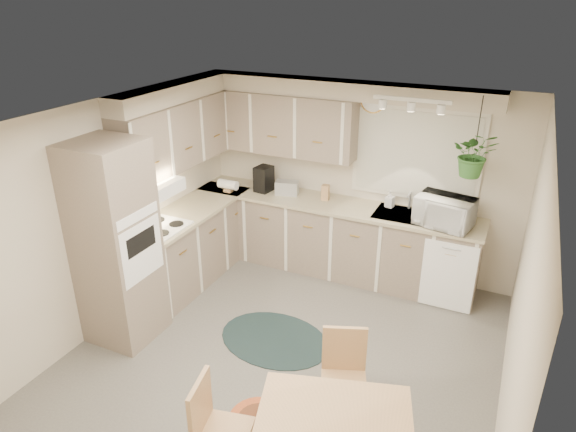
% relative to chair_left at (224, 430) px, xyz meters
% --- Properties ---
extents(floor, '(4.20, 4.20, 0.00)m').
position_rel_chair_left_xyz_m(floor, '(-0.18, 1.42, -0.42)').
color(floor, '#69655C').
rests_on(floor, ground).
extents(ceiling, '(4.20, 4.20, 0.00)m').
position_rel_chair_left_xyz_m(ceiling, '(-0.18, 1.42, 1.98)').
color(ceiling, white).
rests_on(ceiling, wall_back).
extents(wall_back, '(4.00, 0.04, 2.40)m').
position_rel_chair_left_xyz_m(wall_back, '(-0.18, 3.52, 0.78)').
color(wall_back, beige).
rests_on(wall_back, floor).
extents(wall_front, '(4.00, 0.04, 2.40)m').
position_rel_chair_left_xyz_m(wall_front, '(-0.18, -0.68, 0.78)').
color(wall_front, beige).
rests_on(wall_front, floor).
extents(wall_left, '(0.04, 4.20, 2.40)m').
position_rel_chair_left_xyz_m(wall_left, '(-2.18, 1.42, 0.78)').
color(wall_left, beige).
rests_on(wall_left, floor).
extents(wall_right, '(0.04, 4.20, 2.40)m').
position_rel_chair_left_xyz_m(wall_right, '(1.82, 1.42, 0.78)').
color(wall_right, beige).
rests_on(wall_right, floor).
extents(base_cab_left, '(0.60, 1.85, 0.90)m').
position_rel_chair_left_xyz_m(base_cab_left, '(-1.88, 2.30, 0.03)').
color(base_cab_left, gray).
rests_on(base_cab_left, floor).
extents(base_cab_back, '(3.60, 0.60, 0.90)m').
position_rel_chair_left_xyz_m(base_cab_back, '(-0.38, 3.22, 0.03)').
color(base_cab_back, gray).
rests_on(base_cab_back, floor).
extents(counter_left, '(0.64, 1.89, 0.04)m').
position_rel_chair_left_xyz_m(counter_left, '(-1.87, 2.30, 0.50)').
color(counter_left, tan).
rests_on(counter_left, base_cab_left).
extents(counter_back, '(3.64, 0.64, 0.04)m').
position_rel_chair_left_xyz_m(counter_back, '(-0.38, 3.21, 0.50)').
color(counter_back, tan).
rests_on(counter_back, base_cab_back).
extents(oven_stack, '(0.65, 0.65, 2.10)m').
position_rel_chair_left_xyz_m(oven_stack, '(-1.86, 1.05, 0.63)').
color(oven_stack, gray).
rests_on(oven_stack, floor).
extents(wall_oven_face, '(0.02, 0.56, 0.58)m').
position_rel_chair_left_xyz_m(wall_oven_face, '(-1.54, 1.05, 0.63)').
color(wall_oven_face, white).
rests_on(wall_oven_face, oven_stack).
extents(upper_cab_left, '(0.35, 2.00, 0.75)m').
position_rel_chair_left_xyz_m(upper_cab_left, '(-2.01, 2.42, 1.41)').
color(upper_cab_left, gray).
rests_on(upper_cab_left, wall_left).
extents(upper_cab_back, '(2.00, 0.35, 0.75)m').
position_rel_chair_left_xyz_m(upper_cab_back, '(-1.18, 3.35, 1.41)').
color(upper_cab_back, gray).
rests_on(upper_cab_back, wall_back).
extents(soffit_left, '(0.30, 2.00, 0.20)m').
position_rel_chair_left_xyz_m(soffit_left, '(-2.03, 2.42, 1.88)').
color(soffit_left, beige).
rests_on(soffit_left, wall_left).
extents(soffit_back, '(3.60, 0.30, 0.20)m').
position_rel_chair_left_xyz_m(soffit_back, '(-0.38, 3.37, 1.88)').
color(soffit_back, beige).
rests_on(soffit_back, wall_back).
extents(cooktop, '(0.52, 0.58, 0.02)m').
position_rel_chair_left_xyz_m(cooktop, '(-1.86, 1.72, 0.53)').
color(cooktop, white).
rests_on(cooktop, counter_left).
extents(range_hood, '(0.40, 0.60, 0.14)m').
position_rel_chair_left_xyz_m(range_hood, '(-1.88, 1.72, 0.98)').
color(range_hood, white).
rests_on(range_hood, upper_cab_left).
extents(window_blinds, '(1.40, 0.02, 1.00)m').
position_rel_chair_left_xyz_m(window_blinds, '(0.52, 3.49, 1.18)').
color(window_blinds, silver).
rests_on(window_blinds, wall_back).
extents(window_frame, '(1.50, 0.02, 1.10)m').
position_rel_chair_left_xyz_m(window_frame, '(0.52, 3.50, 1.18)').
color(window_frame, silver).
rests_on(window_frame, wall_back).
extents(sink, '(0.70, 0.48, 0.10)m').
position_rel_chair_left_xyz_m(sink, '(0.52, 3.22, 0.48)').
color(sink, '#B3B6BC').
rests_on(sink, counter_back).
extents(dishwasher_front, '(0.58, 0.02, 0.83)m').
position_rel_chair_left_xyz_m(dishwasher_front, '(1.12, 2.91, 0.01)').
color(dishwasher_front, white).
rests_on(dishwasher_front, base_cab_back).
extents(track_light_bar, '(0.80, 0.04, 0.04)m').
position_rel_chair_left_xyz_m(track_light_bar, '(0.52, 2.97, 1.91)').
color(track_light_bar, white).
rests_on(track_light_bar, ceiling).
extents(wall_clock, '(0.30, 0.03, 0.30)m').
position_rel_chair_left_xyz_m(wall_clock, '(-0.03, 3.49, 1.76)').
color(wall_clock, gold).
rests_on(wall_clock, wall_back).
extents(chair_left, '(0.46, 0.46, 0.83)m').
position_rel_chair_left_xyz_m(chair_left, '(0.00, 0.00, 0.00)').
color(chair_left, tan).
rests_on(chair_left, floor).
extents(chair_back, '(0.50, 0.50, 0.83)m').
position_rel_chair_left_xyz_m(chair_back, '(0.63, 0.84, 0.00)').
color(chair_back, tan).
rests_on(chair_back, floor).
extents(braided_rug, '(1.27, 1.00, 0.01)m').
position_rel_chair_left_xyz_m(braided_rug, '(-0.38, 1.58, -0.41)').
color(braided_rug, black).
rests_on(braided_rug, floor).
extents(pet_bed, '(0.53, 0.53, 0.12)m').
position_rel_chair_left_xyz_m(pet_bed, '(0.03, 0.46, -0.36)').
color(pet_bed, '#AF5023').
rests_on(pet_bed, floor).
extents(microwave, '(0.66, 0.44, 0.41)m').
position_rel_chair_left_xyz_m(microwave, '(0.97, 3.12, 0.73)').
color(microwave, white).
rests_on(microwave, counter_back).
extents(soap_bottle, '(0.13, 0.22, 0.10)m').
position_rel_chair_left_xyz_m(soap_bottle, '(0.29, 3.37, 0.57)').
color(soap_bottle, white).
rests_on(soap_bottle, counter_back).
extents(hanging_plant, '(0.52, 0.56, 0.38)m').
position_rel_chair_left_xyz_m(hanging_plant, '(1.19, 3.12, 1.33)').
color(hanging_plant, '#32692A').
rests_on(hanging_plant, ceiling).
extents(coffee_maker, '(0.21, 0.25, 0.33)m').
position_rel_chair_left_xyz_m(coffee_maker, '(-1.34, 3.22, 0.69)').
color(coffee_maker, black).
rests_on(coffee_maker, counter_back).
extents(toaster, '(0.32, 0.23, 0.17)m').
position_rel_chair_left_xyz_m(toaster, '(-1.02, 3.24, 0.61)').
color(toaster, '#B3B6BC').
rests_on(toaster, counter_back).
extents(knife_block, '(0.10, 0.10, 0.20)m').
position_rel_chair_left_xyz_m(knife_block, '(-0.50, 3.27, 0.62)').
color(knife_block, tan).
rests_on(knife_block, counter_back).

